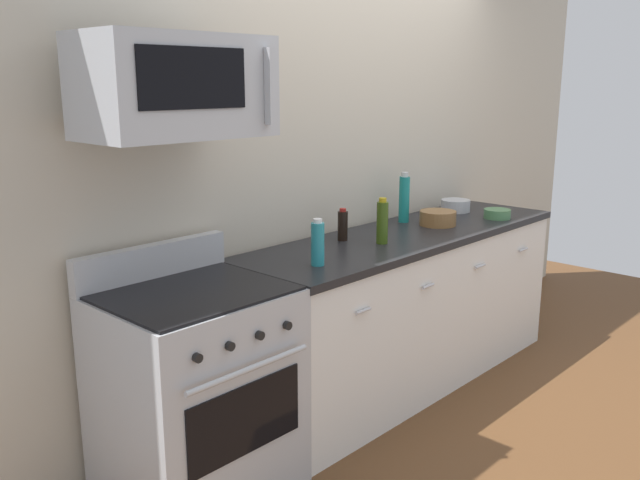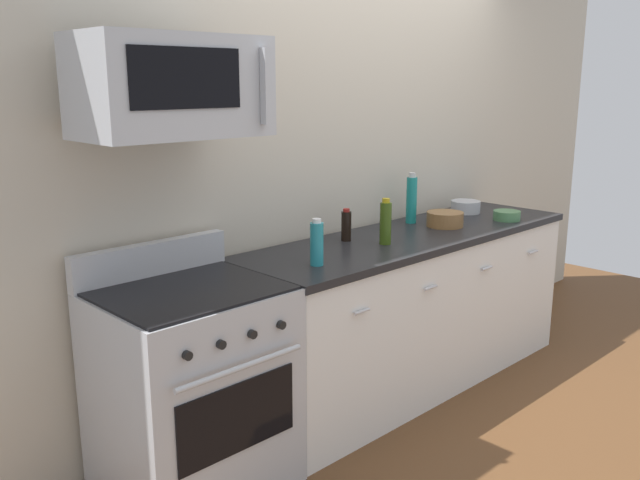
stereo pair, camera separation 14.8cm
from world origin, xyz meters
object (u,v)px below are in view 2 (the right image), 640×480
(range_oven, at_px, (192,388))
(microwave, at_px, (172,86))
(bottle_sparkling_teal, at_px, (412,199))
(bottle_dish_soap, at_px, (317,243))
(bowl_steel_prep, at_px, (466,206))
(bowl_green_glaze, at_px, (507,215))
(bottle_soy_sauce_dark, at_px, (346,226))
(bottle_olive_oil, at_px, (386,223))
(bowl_wooden_salad, at_px, (445,219))

(range_oven, bearing_deg, microwave, 89.71)
(microwave, height_order, bottle_sparkling_teal, microwave)
(range_oven, bearing_deg, bottle_dish_soap, -9.55)
(bottle_dish_soap, relative_size, bowl_steel_prep, 1.18)
(bowl_green_glaze, bearing_deg, bottle_soy_sauce_dark, 164.39)
(microwave, height_order, bottle_olive_oil, microwave)
(bottle_dish_soap, height_order, bottle_olive_oil, bottle_olive_oil)
(range_oven, distance_m, bottle_olive_oil, 1.33)
(bottle_soy_sauce_dark, relative_size, bowl_steel_prep, 0.93)
(bottle_dish_soap, distance_m, bowl_wooden_salad, 1.16)
(bowl_wooden_salad, distance_m, bowl_green_glaze, 0.46)
(range_oven, distance_m, bowl_steel_prep, 2.31)
(bottle_dish_soap, xyz_separation_m, bottle_soy_sauce_dark, (0.46, 0.25, -0.02))
(bowl_green_glaze, bearing_deg, bowl_wooden_salad, 159.52)
(bottle_olive_oil, height_order, bowl_green_glaze, bottle_olive_oil)
(bottle_sparkling_teal, relative_size, bottle_soy_sauce_dark, 1.74)
(microwave, xyz_separation_m, bottle_sparkling_teal, (1.74, 0.14, -0.68))
(bottle_olive_oil, distance_m, bottle_soy_sauce_dark, 0.22)
(range_oven, relative_size, bowl_green_glaze, 6.37)
(bottle_olive_oil, distance_m, bowl_green_glaze, 1.04)
(bottle_sparkling_teal, relative_size, bowl_green_glaze, 1.84)
(microwave, bearing_deg, bottle_soy_sauce_dark, 4.82)
(bottle_sparkling_teal, bearing_deg, bottle_dish_soap, -164.69)
(bottle_olive_oil, height_order, bowl_wooden_salad, bottle_olive_oil)
(range_oven, distance_m, bottle_sparkling_teal, 1.85)
(bottle_dish_soap, relative_size, bottle_sparkling_teal, 0.73)
(bowl_steel_prep, bearing_deg, bottle_dish_soap, -171.16)
(microwave, bearing_deg, bottle_dish_soap, -13.35)
(microwave, height_order, bowl_wooden_salad, microwave)
(bottle_olive_oil, bearing_deg, bowl_green_glaze, -6.51)
(bottle_dish_soap, bearing_deg, bottle_soy_sauce_dark, 28.26)
(microwave, bearing_deg, bottle_sparkling_teal, 4.75)
(bottle_sparkling_teal, xyz_separation_m, bowl_steel_prep, (0.52, -0.05, -0.10))
(bottle_soy_sauce_dark, bearing_deg, bowl_steel_prep, 0.12)
(bottle_soy_sauce_dark, bearing_deg, bottle_dish_soap, -151.74)
(bottle_dish_soap, bearing_deg, bottle_sparkling_teal, 15.31)
(bottle_olive_oil, bearing_deg, bottle_sparkling_teal, 24.95)
(microwave, distance_m, bowl_green_glaze, 2.39)
(bowl_steel_prep, height_order, bowl_green_glaze, bowl_steel_prep)
(bottle_dish_soap, distance_m, bowl_steel_prep, 1.63)
(range_oven, height_order, bowl_steel_prep, range_oven)
(bottle_sparkling_teal, height_order, bowl_wooden_salad, bottle_sparkling_teal)
(bottle_dish_soap, xyz_separation_m, bowl_wooden_salad, (1.16, 0.09, -0.06))
(microwave, relative_size, bowl_steel_prep, 3.89)
(range_oven, distance_m, bottle_dish_soap, 0.86)
(bowl_wooden_salad, relative_size, bowl_green_glaze, 1.31)
(bottle_olive_oil, xyz_separation_m, bowl_steel_prep, (1.05, 0.20, -0.08))
(bowl_wooden_salad, bearing_deg, bottle_sparkling_teal, 108.08)
(bottle_sparkling_teal, height_order, bowl_green_glaze, bottle_sparkling_teal)
(bottle_olive_oil, relative_size, bowl_green_glaze, 1.47)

